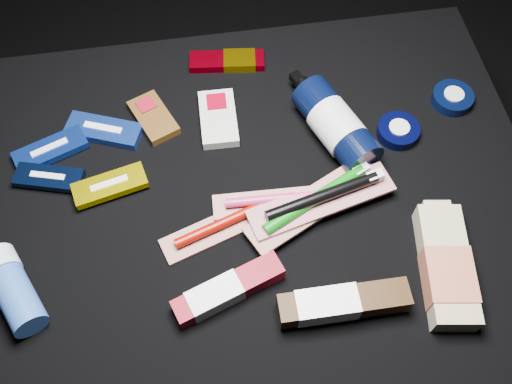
{
  "coord_description": "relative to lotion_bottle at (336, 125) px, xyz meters",
  "views": [
    {
      "loc": [
        -0.06,
        -0.44,
        1.22
      ],
      "look_at": [
        0.01,
        0.01,
        0.42
      ],
      "focal_mm": 40.0,
      "sensor_mm": 36.0,
      "label": 1
    }
  ],
  "objects": [
    {
      "name": "ground",
      "position": [
        -0.17,
        -0.11,
        -0.44
      ],
      "size": [
        3.0,
        3.0,
        0.0
      ],
      "primitive_type": "plane",
      "color": "black",
      "rests_on": "ground"
    },
    {
      "name": "cloth_table",
      "position": [
        -0.17,
        -0.11,
        -0.24
      ],
      "size": [
        0.98,
        0.78,
        0.4
      ],
      "primitive_type": "cube",
      "color": "black",
      "rests_on": "ground"
    },
    {
      "name": "luna_bar_0",
      "position": [
        -0.4,
        0.07,
        -0.03
      ],
      "size": [
        0.14,
        0.09,
        0.02
      ],
      "rotation": [
        0.0,
        0.0,
        -0.38
      ],
      "color": "#1F47B8",
      "rests_on": "cloth_table"
    },
    {
      "name": "luna_bar_1",
      "position": [
        -0.49,
        0.04,
        -0.03
      ],
      "size": [
        0.13,
        0.09,
        0.02
      ],
      "rotation": [
        0.0,
        0.0,
        0.37
      ],
      "color": "#1336A1",
      "rests_on": "cloth_table"
    },
    {
      "name": "luna_bar_2",
      "position": [
        -0.49,
        -0.02,
        -0.02
      ],
      "size": [
        0.12,
        0.07,
        0.01
      ],
      "rotation": [
        0.0,
        0.0,
        -0.28
      ],
      "color": "black",
      "rests_on": "cloth_table"
    },
    {
      "name": "luna_bar_3",
      "position": [
        -0.39,
        -0.05,
        -0.02
      ],
      "size": [
        0.13,
        0.07,
        0.02
      ],
      "rotation": [
        0.0,
        0.0,
        0.23
      ],
      "color": "#D8C300",
      "rests_on": "cloth_table"
    },
    {
      "name": "clif_bar_0",
      "position": [
        -0.31,
        0.09,
        -0.03
      ],
      "size": [
        0.09,
        0.12,
        0.02
      ],
      "rotation": [
        0.0,
        0.0,
        0.4
      ],
      "color": "#4A2F0F",
      "rests_on": "cloth_table"
    },
    {
      "name": "clif_bar_1",
      "position": [
        -0.2,
        0.07,
        -0.03
      ],
      "size": [
        0.07,
        0.12,
        0.02
      ],
      "rotation": [
        0.0,
        0.0,
        -0.03
      ],
      "color": "beige",
      "rests_on": "cloth_table"
    },
    {
      "name": "power_bar",
      "position": [
        -0.16,
        0.2,
        -0.03
      ],
      "size": [
        0.15,
        0.06,
        0.02
      ],
      "rotation": [
        0.0,
        0.0,
        -0.12
      ],
      "color": "maroon",
      "rests_on": "cloth_table"
    },
    {
      "name": "lotion_bottle",
      "position": [
        0.0,
        0.0,
        0.0
      ],
      "size": [
        0.13,
        0.23,
        0.07
      ],
      "rotation": [
        0.0,
        0.0,
        0.37
      ],
      "color": "black",
      "rests_on": "cloth_table"
    },
    {
      "name": "cream_tin_upper",
      "position": [
        0.23,
        0.04,
        -0.03
      ],
      "size": [
        0.07,
        0.07,
        0.02
      ],
      "rotation": [
        0.0,
        0.0,
        0.32
      ],
      "color": "black",
      "rests_on": "cloth_table"
    },
    {
      "name": "cream_tin_lower",
      "position": [
        0.11,
        -0.01,
        -0.03
      ],
      "size": [
        0.07,
        0.07,
        0.02
      ],
      "rotation": [
        0.0,
        0.0,
        -0.27
      ],
      "color": "black",
      "rests_on": "cloth_table"
    },
    {
      "name": "bodywash_bottle",
      "position": [
        0.11,
        -0.28,
        -0.02
      ],
      "size": [
        0.1,
        0.21,
        0.04
      ],
      "rotation": [
        0.0,
        0.0,
        -0.15
      ],
      "color": "tan",
      "rests_on": "cloth_table"
    },
    {
      "name": "deodorant_stick",
      "position": [
        -0.53,
        -0.21,
        -0.01
      ],
      "size": [
        0.11,
        0.14,
        0.06
      ],
      "rotation": [
        0.0,
        0.0,
        0.46
      ],
      "color": "#2C509E",
      "rests_on": "cloth_table"
    },
    {
      "name": "toothbrush_pack_0",
      "position": [
        -0.21,
        -0.14,
        -0.03
      ],
      "size": [
        0.21,
        0.11,
        0.02
      ],
      "rotation": [
        0.0,
        0.0,
        0.32
      ],
      "color": "#AAA49E",
      "rests_on": "cloth_table"
    },
    {
      "name": "toothbrush_pack_1",
      "position": [
        -0.13,
        -0.12,
        -0.02
      ],
      "size": [
        0.2,
        0.05,
        0.02
      ],
      "rotation": [
        0.0,
        0.0,
        -0.05
      ],
      "color": "beige",
      "rests_on": "cloth_table"
    },
    {
      "name": "toothbrush_pack_2",
      "position": [
        -0.06,
        -0.13,
        -0.01
      ],
      "size": [
        0.25,
        0.16,
        0.03
      ],
      "rotation": [
        0.0,
        0.0,
        0.45
      ],
      "color": "#AEA7A1",
      "rests_on": "cloth_table"
    },
    {
      "name": "toothbrush_pack_3",
      "position": [
        -0.05,
        -0.13,
        -0.0
      ],
      "size": [
        0.25,
        0.11,
        0.03
      ],
      "rotation": [
        0.0,
        0.0,
        0.24
      ],
      "color": "beige",
      "rests_on": "cloth_table"
    },
    {
      "name": "toothpaste_carton_red",
      "position": [
        -0.23,
        -0.26,
        -0.02
      ],
      "size": [
        0.18,
        0.09,
        0.03
      ],
      "rotation": [
        0.0,
        0.0,
        0.34
      ],
      "color": "maroon",
      "rests_on": "cloth_table"
    },
    {
      "name": "toothpaste_carton_green",
      "position": [
        -0.07,
        -0.31,
        -0.01
      ],
      "size": [
        0.19,
        0.05,
        0.04
      ],
      "rotation": [
        0.0,
        0.0,
        -0.01
      ],
      "color": "black",
      "rests_on": "cloth_table"
    }
  ]
}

